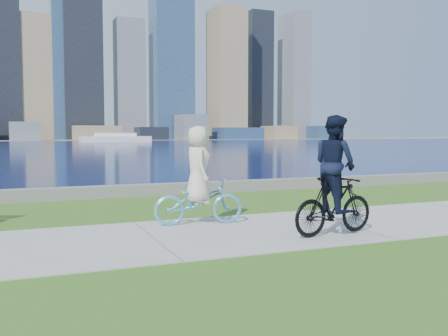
# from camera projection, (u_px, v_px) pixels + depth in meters

# --- Properties ---
(ground) EXTENTS (320.00, 320.00, 0.00)m
(ground) POSITION_uv_depth(u_px,v_px,m) (154.00, 239.00, 8.98)
(ground) COLOR #325E18
(ground) RESTS_ON ground
(concrete_path) EXTENTS (80.00, 3.50, 0.02)m
(concrete_path) POSITION_uv_depth(u_px,v_px,m) (154.00, 239.00, 8.98)
(concrete_path) COLOR #9E9D99
(concrete_path) RESTS_ON ground
(seawall) EXTENTS (90.00, 0.50, 0.35)m
(seawall) POSITION_uv_depth(u_px,v_px,m) (102.00, 192.00, 14.70)
(seawall) COLOR slate
(seawall) RESTS_ON ground
(bay_water) EXTENTS (320.00, 131.00, 0.01)m
(bay_water) POSITION_uv_depth(u_px,v_px,m) (36.00, 145.00, 75.46)
(bay_water) COLOR #0C184E
(bay_water) RESTS_ON ground
(far_shore) EXTENTS (320.00, 30.00, 0.12)m
(far_shore) POSITION_uv_depth(u_px,v_px,m) (29.00, 140.00, 129.01)
(far_shore) COLOR slate
(far_shore) RESTS_ON ground
(city_skyline) EXTENTS (174.95, 22.80, 76.00)m
(city_skyline) POSITION_uv_depth(u_px,v_px,m) (39.00, 40.00, 128.42)
(city_skyline) COLOR navy
(city_skyline) RESTS_ON ground
(ferry_far) EXTENTS (14.11, 4.03, 1.91)m
(ferry_far) POSITION_uv_depth(u_px,v_px,m) (115.00, 138.00, 101.72)
(ferry_far) COLOR white
(ferry_far) RESTS_ON ground
(cyclist_woman) EXTENTS (0.92, 1.93, 2.04)m
(cyclist_woman) POSITION_uv_depth(u_px,v_px,m) (198.00, 188.00, 10.32)
(cyclist_woman) COLOR #61B8ED
(cyclist_woman) RESTS_ON ground
(cyclist_man) EXTENTS (0.78, 1.87, 2.22)m
(cyclist_man) POSITION_uv_depth(u_px,v_px,m) (334.00, 185.00, 9.23)
(cyclist_man) COLOR black
(cyclist_man) RESTS_ON ground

